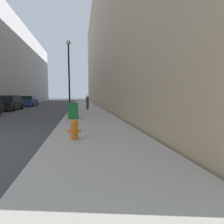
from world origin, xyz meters
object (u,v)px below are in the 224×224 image
Objects in this scene: trash_bin at (73,111)px; lamppost at (69,71)px; parked_sedan_far at (29,101)px; parked_sedan_near at (10,103)px; pedestrian_on_sidewalk at (87,102)px; fire_hydrant at (74,129)px.

trash_bin is 0.17× the size of lamppost.
trash_bin is at bearing -66.44° from parked_sedan_far.
pedestrian_on_sidewalk reaches higher than parked_sedan_near.
parked_sedan_far is (-7.97, 23.52, 0.23)m from fire_hydrant.
parked_sedan_near is (-7.27, 6.95, -2.97)m from lamppost.
parked_sedan_far is (-0.03, 7.72, -0.03)m from parked_sedan_near.
parked_sedan_far is at bearing 131.81° from pedestrian_on_sidewalk.
trash_bin is (-0.27, 5.85, 0.16)m from fire_hydrant.
lamppost is 16.66m from parked_sedan_far.
lamppost reaches higher than parked_sedan_far.
pedestrian_on_sidewalk is (8.98, -10.04, 0.19)m from parked_sedan_far.
pedestrian_on_sidewalk is (1.68, 4.63, -2.81)m from lamppost.
parked_sedan_near is at bearing 116.68° from fire_hydrant.
fire_hydrant is 0.12× the size of lamppost.
fire_hydrant is 24.83m from parked_sedan_far.
lamppost reaches higher than parked_sedan_near.
pedestrian_on_sidewalk reaches higher than parked_sedan_far.
trash_bin is at bearing -52.36° from parked_sedan_near.
lamppost is at bearing 97.66° from trash_bin.
lamppost reaches higher than pedestrian_on_sidewalk.
fire_hydrant is 0.16× the size of parked_sedan_near.
parked_sedan_near is 7.72m from parked_sedan_far.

